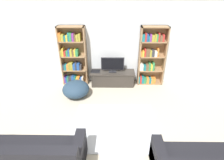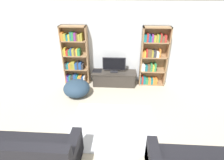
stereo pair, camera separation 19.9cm
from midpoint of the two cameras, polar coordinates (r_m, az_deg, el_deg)
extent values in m
cube|color=silver|center=(5.76, -0.86, 11.52)|extent=(8.80, 0.06, 2.60)
cube|color=#93704C|center=(5.96, -17.17, 7.40)|extent=(0.04, 0.30, 1.92)
cube|color=#93704C|center=(5.77, -9.51, 7.60)|extent=(0.04, 0.30, 1.92)
cube|color=#93704C|center=(5.97, -13.12, 7.96)|extent=(0.84, 0.04, 1.92)
cube|color=#93704C|center=(5.61, -14.49, 16.57)|extent=(0.84, 0.30, 0.04)
cube|color=#93704C|center=(6.23, -12.46, -0.62)|extent=(0.80, 0.30, 0.04)
cube|color=#7F338C|center=(6.25, -15.86, 0.40)|extent=(0.04, 0.24, 0.23)
cube|color=#234C99|center=(6.25, -15.39, 0.25)|extent=(0.05, 0.24, 0.19)
cube|color=#2D7F47|center=(6.23, -14.92, 0.29)|extent=(0.04, 0.24, 0.20)
cube|color=#333338|center=(6.22, -14.54, 0.23)|extent=(0.04, 0.24, 0.19)
cube|color=#333338|center=(6.19, -14.06, 0.44)|extent=(0.06, 0.24, 0.24)
cube|color=#234C99|center=(6.18, -13.44, 0.45)|extent=(0.07, 0.24, 0.24)
cube|color=#196B75|center=(6.16, -12.78, 0.39)|extent=(0.05, 0.24, 0.23)
cube|color=gold|center=(6.16, -12.23, 0.22)|extent=(0.05, 0.24, 0.19)
cube|color=orange|center=(6.14, -11.66, 0.29)|extent=(0.07, 0.24, 0.21)
cube|color=#234C99|center=(6.13, -10.99, 0.12)|extent=(0.06, 0.24, 0.17)
cube|color=silver|center=(6.11, -10.44, 0.27)|extent=(0.05, 0.24, 0.20)
cube|color=#93704C|center=(6.02, -12.92, 3.40)|extent=(0.80, 0.30, 0.04)
cube|color=#333338|center=(6.06, -16.34, 4.32)|extent=(0.05, 0.24, 0.20)
cube|color=#196B75|center=(6.04, -15.73, 4.21)|extent=(0.07, 0.24, 0.17)
cube|color=orange|center=(6.02, -15.07, 4.25)|extent=(0.06, 0.24, 0.18)
cube|color=#9E9333|center=(6.00, -14.55, 4.50)|extent=(0.04, 0.24, 0.24)
cube|color=#9E9333|center=(5.97, -13.88, 4.56)|extent=(0.08, 0.24, 0.25)
cube|color=#234C99|center=(5.96, -13.08, 4.37)|extent=(0.07, 0.24, 0.20)
cube|color=#333338|center=(5.94, -12.50, 4.58)|extent=(0.05, 0.24, 0.25)
cube|color=#234C99|center=(5.93, -11.84, 4.46)|extent=(0.08, 0.24, 0.22)
cube|color=#333338|center=(5.92, -11.08, 4.27)|extent=(0.06, 0.24, 0.17)
cube|color=#93704C|center=(5.85, -13.42, 7.68)|extent=(0.80, 0.30, 0.04)
cube|color=#9E9333|center=(5.89, -17.00, 8.61)|extent=(0.05, 0.24, 0.20)
cube|color=gold|center=(5.87, -16.55, 8.85)|extent=(0.04, 0.24, 0.25)
cube|color=#B72D28|center=(5.86, -15.93, 8.48)|extent=(0.06, 0.24, 0.17)
cube|color=#2D7F47|center=(5.84, -15.27, 8.52)|extent=(0.06, 0.24, 0.17)
cube|color=#234C99|center=(5.82, -14.76, 8.78)|extent=(0.04, 0.24, 0.22)
cube|color=#9E9333|center=(5.81, -14.10, 8.74)|extent=(0.07, 0.24, 0.21)
cube|color=brown|center=(5.79, -13.42, 8.65)|extent=(0.05, 0.24, 0.18)
cube|color=gold|center=(5.77, -12.94, 8.83)|extent=(0.05, 0.24, 0.22)
cube|color=#2D7F47|center=(5.76, -12.28, 8.80)|extent=(0.08, 0.24, 0.21)
cube|color=#93704C|center=(5.70, -13.96, 12.21)|extent=(0.80, 0.30, 0.04)
cube|color=orange|center=(5.75, -17.59, 13.35)|extent=(0.07, 0.24, 0.25)
cube|color=#9E9333|center=(5.73, -16.74, 13.18)|extent=(0.08, 0.24, 0.20)
cube|color=#196B75|center=(5.71, -15.99, 13.05)|extent=(0.05, 0.24, 0.17)
cube|color=gold|center=(5.70, -15.41, 13.16)|extent=(0.06, 0.24, 0.18)
cube|color=#196B75|center=(5.67, -14.91, 13.55)|extent=(0.04, 0.24, 0.26)
cube|color=#2D7F47|center=(5.66, -14.32, 13.54)|extent=(0.07, 0.24, 0.25)
cube|color=#7F338C|center=(5.64, -13.56, 13.52)|extent=(0.06, 0.24, 0.24)
cube|color=brown|center=(5.63, -12.95, 13.46)|extent=(0.04, 0.24, 0.22)
cube|color=#9E9333|center=(5.62, -12.27, 13.35)|extent=(0.07, 0.24, 0.19)
cube|color=#9E9333|center=(5.60, -11.53, 13.56)|extent=(0.06, 0.24, 0.23)
cube|color=#93704C|center=(5.72, 7.97, 7.55)|extent=(0.04, 0.30, 1.92)
cube|color=#93704C|center=(5.88, 15.79, 7.31)|extent=(0.04, 0.30, 1.92)
cube|color=#93704C|center=(5.91, 11.71, 7.90)|extent=(0.84, 0.04, 1.92)
cube|color=#93704C|center=(5.54, 12.92, 16.61)|extent=(0.84, 0.30, 0.04)
cube|color=#93704C|center=(6.17, 11.09, -0.77)|extent=(0.80, 0.30, 0.04)
cube|color=#196B75|center=(6.04, 7.85, 0.32)|extent=(0.04, 0.24, 0.24)
cube|color=#B72D28|center=(6.05, 8.38, 0.31)|extent=(0.05, 0.24, 0.24)
cube|color=#196B75|center=(6.06, 9.01, 0.29)|extent=(0.07, 0.24, 0.24)
cube|color=#2D7F47|center=(6.08, 9.76, 0.06)|extent=(0.08, 0.24, 0.18)
cube|color=orange|center=(6.10, 10.57, 0.07)|extent=(0.08, 0.24, 0.18)
cube|color=#196B75|center=(6.11, 11.30, 0.05)|extent=(0.07, 0.24, 0.18)
cube|color=orange|center=(6.12, 11.94, 0.08)|extent=(0.06, 0.24, 0.19)
cube|color=orange|center=(6.13, 12.60, 0.10)|extent=(0.07, 0.24, 0.20)
cube|color=#93704C|center=(5.96, 11.50, 3.28)|extent=(0.80, 0.30, 0.04)
cube|color=silver|center=(5.84, 8.31, 4.52)|extent=(0.07, 0.24, 0.24)
cube|color=silver|center=(5.85, 8.91, 4.30)|extent=(0.04, 0.24, 0.20)
cube|color=#196B75|center=(5.87, 9.55, 4.19)|extent=(0.07, 0.24, 0.18)
cube|color=brown|center=(5.88, 10.36, 4.29)|extent=(0.08, 0.24, 0.20)
cube|color=#2D7F47|center=(5.88, 11.10, 4.47)|extent=(0.06, 0.24, 0.24)
cube|color=gold|center=(5.90, 11.69, 4.21)|extent=(0.06, 0.24, 0.19)
cube|color=#2D7F47|center=(5.90, 12.31, 4.49)|extent=(0.06, 0.24, 0.26)
cube|color=#93704C|center=(5.78, 11.95, 7.61)|extent=(0.80, 0.30, 0.04)
cube|color=orange|center=(5.68, 8.54, 8.59)|extent=(0.06, 0.24, 0.16)
cube|color=gold|center=(5.68, 9.10, 8.65)|extent=(0.05, 0.24, 0.18)
cube|color=#B72D28|center=(5.68, 9.68, 8.93)|extent=(0.05, 0.24, 0.24)
cube|color=brown|center=(5.69, 10.31, 8.87)|extent=(0.07, 0.24, 0.23)
cube|color=brown|center=(5.70, 10.90, 8.85)|extent=(0.05, 0.24, 0.23)
cube|color=#9E9333|center=(5.72, 11.42, 8.66)|extent=(0.05, 0.24, 0.19)
cube|color=#333338|center=(5.73, 12.13, 8.69)|extent=(0.08, 0.24, 0.20)
cube|color=silver|center=(5.75, 12.98, 8.48)|extent=(0.08, 0.24, 0.17)
cube|color=orange|center=(5.75, 13.66, 8.87)|extent=(0.04, 0.24, 0.26)
cube|color=#93704C|center=(5.64, 12.44, 12.19)|extent=(0.80, 0.30, 0.04)
cube|color=#196B75|center=(5.53, 9.05, 13.55)|extent=(0.08, 0.24, 0.21)
cube|color=#B72D28|center=(5.54, 9.83, 13.69)|extent=(0.05, 0.24, 0.25)
cube|color=#234C99|center=(5.55, 10.38, 13.57)|extent=(0.04, 0.24, 0.23)
cube|color=#196B75|center=(5.57, 10.85, 13.20)|extent=(0.04, 0.24, 0.16)
cube|color=#7F338C|center=(5.57, 11.39, 13.48)|extent=(0.05, 0.24, 0.22)
cube|color=#9E9333|center=(5.59, 12.14, 13.28)|extent=(0.08, 0.24, 0.19)
cube|color=#9E9333|center=(5.60, 12.94, 13.40)|extent=(0.05, 0.24, 0.22)
cube|color=#2D7F47|center=(5.61, 13.44, 13.33)|extent=(0.04, 0.24, 0.21)
cube|color=#B72D28|center=(5.61, 13.94, 13.50)|extent=(0.04, 0.24, 0.25)
cube|color=brown|center=(5.64, 14.58, 13.10)|extent=(0.07, 0.24, 0.18)
cube|color=#B72D28|center=(5.65, 15.28, 13.20)|extent=(0.05, 0.24, 0.21)
cube|color=#332D28|center=(5.88, -0.79, 0.44)|extent=(1.37, 0.48, 0.43)
cube|color=#332D28|center=(5.77, -0.80, 2.51)|extent=(1.46, 0.51, 0.04)
cube|color=black|center=(5.76, -0.80, 2.81)|extent=(0.24, 0.16, 0.03)
cylinder|color=black|center=(5.74, -0.80, 3.17)|extent=(0.04, 0.04, 0.05)
cube|color=black|center=(5.65, -0.82, 5.33)|extent=(0.74, 0.04, 0.42)
cube|color=black|center=(5.63, -0.83, 5.25)|extent=(0.69, 0.00, 0.38)
cube|color=#28282D|center=(5.82, -6.37, 2.87)|extent=(0.30, 0.26, 0.02)
cube|color=black|center=(5.81, -6.38, 2.99)|extent=(0.29, 0.24, 0.00)
cube|color=#B2B7C1|center=(4.32, -0.40, -14.57)|extent=(2.01, 1.66, 0.02)
cube|color=black|center=(3.79, -27.11, -22.25)|extent=(1.99, 0.81, 0.40)
cube|color=black|center=(3.32, -31.20, -21.39)|extent=(1.99, 0.18, 0.44)
cube|color=black|center=(3.42, -12.68, -23.39)|extent=(0.18, 0.81, 0.58)
ellipsoid|color=#23384C|center=(5.35, -12.75, -2.94)|extent=(0.79, 0.79, 0.49)
camera|label=1|loc=(0.10, -91.20, -0.64)|focal=28.00mm
camera|label=2|loc=(0.10, 88.80, 0.64)|focal=28.00mm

